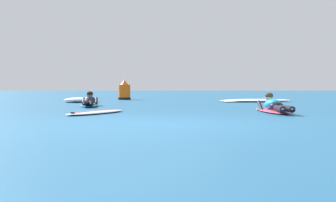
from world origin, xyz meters
name	(u,v)px	position (x,y,z in m)	size (l,w,h in m)	color
ground_plane	(168,102)	(0.00, 10.00, 0.00)	(120.00, 120.00, 0.00)	#235B84
surfer_near	(274,107)	(2.83, 3.24, 0.13)	(0.61, 2.60, 0.53)	#E54C66
surfer_far	(89,102)	(-2.52, 6.38, 0.14)	(0.93, 2.58, 0.54)	#2DB2D1
drifting_surfboard	(96,112)	(-1.55, 2.64, 0.03)	(1.41, 2.16, 0.16)	silver
whitewater_front	(81,100)	(-3.56, 9.63, 0.10)	(1.62, 1.30, 0.22)	white
whitewater_mid_right	(256,101)	(3.78, 10.42, 0.06)	(3.33, 1.60, 0.13)	white
channel_marker_buoy	(124,92)	(-2.27, 13.46, 0.40)	(0.63, 0.63, 1.00)	#EA5B0F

